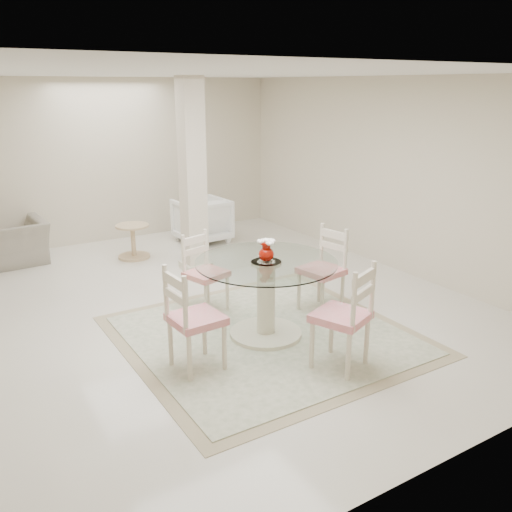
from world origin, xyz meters
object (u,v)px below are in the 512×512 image
recliner_taupe (10,243)px  column (193,177)px  armchair_white (202,220)px  side_table (133,243)px  red_vase (267,250)px  dining_chair_south (349,310)px  dining_chair_west (189,312)px  dining_table (266,299)px  dining_chair_east (326,263)px  dining_chair_north (202,267)px

recliner_taupe → column: bearing=140.7°
armchair_white → side_table: (-1.31, -0.26, -0.13)m
red_vase → side_table: (-0.26, 3.40, -0.73)m
dining_chair_south → recliner_taupe: (-2.19, 5.04, -0.28)m
recliner_taupe → side_table: recliner_taupe is taller
dining_chair_west → dining_chair_south: bearing=-124.4°
column → dining_table: size_ratio=1.84×
column → dining_table: 2.61m
red_vase → dining_chair_east: (0.99, 0.25, -0.39)m
dining_chair_north → dining_chair_west: dining_chair_west is taller
dining_table → dining_chair_north: size_ratio=1.41×
dining_table → dining_chair_south: 1.04m
dining_chair_south → side_table: (-0.52, 4.39, -0.37)m
dining_chair_north → recliner_taupe: dining_chair_north is taller
column → dining_chair_south: 3.49m
dining_chair_east → dining_chair_north: (-1.25, 0.73, -0.04)m
dining_table → side_table: 3.42m
dining_chair_east → side_table: dining_chair_east is taller
column → recliner_taupe: 2.97m
armchair_white → dining_chair_east: bearing=85.5°
column → side_table: column is taller
dining_chair_east → armchair_white: (0.06, 3.41, -0.21)m
dining_table → armchair_white: size_ratio=1.78×
column → red_vase: (-0.32, -2.42, -0.38)m
dining_table → dining_chair_north: dining_chair_north is taller
dining_chair_west → armchair_white: size_ratio=1.37×
dining_chair_west → red_vase: bearing=-80.1°
red_vase → recliner_taupe: size_ratio=0.24×
dining_chair_south → dining_chair_west: bearing=-52.9°
column → armchair_white: bearing=59.8°
recliner_taupe → side_table: size_ratio=1.92×
dining_chair_north → side_table: size_ratio=1.97×
dining_chair_north → armchair_white: size_ratio=1.26×
red_vase → dining_chair_north: 1.10m
dining_chair_north → dining_chair_south: size_ratio=0.90×
column → armchair_white: (0.73, 1.25, -0.97)m
dining_chair_east → recliner_taupe: dining_chair_east is taller
armchair_white → red_vase: bearing=70.6°
column → dining_chair_west: column is taller
dining_chair_north → dining_chair_west: 1.43m
armchair_white → side_table: bearing=7.9°
dining_table → red_vase: bearing=-33.7°
dining_chair_west → recliner_taupe: bearing=8.6°
red_vase → recliner_taupe: (-1.93, 4.06, -0.64)m
dining_table → dining_chair_west: 1.04m
dining_chair_north → dining_chair_south: dining_chair_south is taller
dining_chair_north → dining_chair_west: (-0.74, -1.23, 0.05)m
dining_chair_north → dining_table: bearing=-91.3°
column → dining_chair_east: size_ratio=2.44×
dining_table → armchair_white: 3.81m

